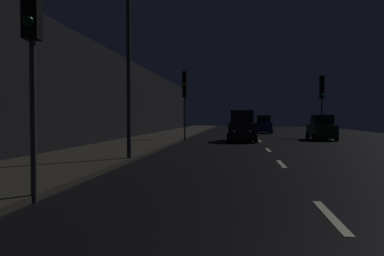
% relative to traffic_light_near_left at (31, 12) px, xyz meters
% --- Properties ---
extents(ground, '(27.91, 84.00, 0.02)m').
position_rel_traffic_light_near_left_xyz_m(ground, '(5.55, 21.21, -3.73)').
color(ground, black).
extents(sidewalk_left, '(4.40, 84.00, 0.15)m').
position_rel_traffic_light_near_left_xyz_m(sidewalk_left, '(-2.20, 21.21, -3.65)').
color(sidewalk_left, '#38332B').
rests_on(sidewalk_left, ground).
extents(building_facade_left, '(0.80, 63.00, 6.17)m').
position_rel_traffic_light_near_left_xyz_m(building_facade_left, '(-4.80, 17.71, -0.64)').
color(building_facade_left, black).
rests_on(building_facade_left, ground).
extents(lane_centerline, '(0.16, 26.51, 0.01)m').
position_rel_traffic_light_near_left_xyz_m(lane_centerline, '(5.55, 12.55, -3.72)').
color(lane_centerline, beige).
rests_on(lane_centerline, ground).
extents(traffic_light_near_left, '(0.36, 0.48, 5.10)m').
position_rel_traffic_light_near_left_xyz_m(traffic_light_near_left, '(0.00, 0.00, 0.00)').
color(traffic_light_near_left, '#38383A').
rests_on(traffic_light_near_left, ground).
extents(traffic_light_far_right, '(0.37, 0.48, 5.20)m').
position_rel_traffic_light_near_left_xyz_m(traffic_light_far_right, '(11.01, 25.33, 0.08)').
color(traffic_light_far_right, '#38383A').
rests_on(traffic_light_far_right, ground).
extents(traffic_light_far_left, '(0.33, 0.47, 5.07)m').
position_rel_traffic_light_near_left_xyz_m(traffic_light_far_left, '(0.09, 20.01, -0.03)').
color(traffic_light_far_left, '#38383A').
rests_on(traffic_light_far_left, ground).
extents(streetlamp_overhead, '(1.70, 0.44, 7.85)m').
position_rel_traffic_light_near_left_xyz_m(streetlamp_overhead, '(0.33, 6.71, 1.41)').
color(streetlamp_overhead, '#2D2D30').
rests_on(streetlamp_overhead, ground).
extents(car_approaching_headlights, '(2.01, 4.36, 2.19)m').
position_rel_traffic_light_near_left_xyz_m(car_approaching_headlights, '(4.27, 19.35, -2.72)').
color(car_approaching_headlights, black).
rests_on(car_approaching_headlights, ground).
extents(car_distant_taillights, '(1.76, 3.80, 1.92)m').
position_rel_traffic_light_near_left_xyz_m(car_distant_taillights, '(6.70, 33.38, -2.85)').
color(car_distant_taillights, '#141E51').
rests_on(car_distant_taillights, ground).
extents(car_parked_right_far, '(1.73, 3.75, 1.89)m').
position_rel_traffic_light_near_left_xyz_m(car_parked_right_far, '(10.21, 21.69, -2.86)').
color(car_parked_right_far, '#0F3819').
rests_on(car_parked_right_far, ground).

